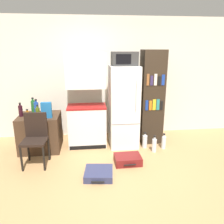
# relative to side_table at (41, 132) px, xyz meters

# --- Properties ---
(ground_plane) EXTENTS (24.00, 24.00, 0.00)m
(ground_plane) POSITION_rel_side_table_xyz_m (1.46, -1.25, -0.36)
(ground_plane) COLOR tan
(wall_back) EXTENTS (6.40, 0.10, 2.64)m
(wall_back) POSITION_rel_side_table_xyz_m (1.66, 0.75, 0.97)
(wall_back) COLOR silver
(wall_back) RESTS_ON ground_plane
(side_table) EXTENTS (0.78, 0.69, 0.71)m
(side_table) POSITION_rel_side_table_xyz_m (0.00, 0.00, 0.00)
(side_table) COLOR #422D1E
(side_table) RESTS_ON ground_plane
(kitchen_hutch) EXTENTS (0.78, 0.51, 1.90)m
(kitchen_hutch) POSITION_rel_side_table_xyz_m (0.93, 0.10, 0.53)
(kitchen_hutch) COLOR silver
(kitchen_hutch) RESTS_ON ground_plane
(refrigerator) EXTENTS (0.57, 0.65, 1.65)m
(refrigerator) POSITION_rel_side_table_xyz_m (1.68, 0.03, 0.47)
(refrigerator) COLOR white
(refrigerator) RESTS_ON ground_plane
(microwave) EXTENTS (0.49, 0.38, 0.26)m
(microwave) POSITION_rel_side_table_xyz_m (1.68, 0.03, 1.43)
(microwave) COLOR #333333
(microwave) RESTS_ON refrigerator
(bookshelf) EXTENTS (0.46, 0.41, 1.95)m
(bookshelf) POSITION_rel_side_table_xyz_m (2.30, 0.15, 0.62)
(bookshelf) COLOR #2D2319
(bookshelf) RESTS_ON ground_plane
(bottle_milk_white) EXTENTS (0.07, 0.07, 0.22)m
(bottle_milk_white) POSITION_rel_side_table_xyz_m (0.18, 0.12, 0.45)
(bottle_milk_white) COLOR white
(bottle_milk_white) RESTS_ON side_table
(bottle_olive_oil) EXTENTS (0.07, 0.07, 0.25)m
(bottle_olive_oil) POSITION_rel_side_table_xyz_m (0.02, -0.17, 0.46)
(bottle_olive_oil) COLOR #566619
(bottle_olive_oil) RESTS_ON side_table
(bottle_amber_beer) EXTENTS (0.08, 0.08, 0.20)m
(bottle_amber_beer) POSITION_rel_side_table_xyz_m (-0.14, -0.27, 0.44)
(bottle_amber_beer) COLOR brown
(bottle_amber_beer) RESTS_ON side_table
(bottle_green_tall) EXTENTS (0.08, 0.08, 0.30)m
(bottle_green_tall) POSITION_rel_side_table_xyz_m (-0.15, 0.25, 0.48)
(bottle_green_tall) COLOR #1E6028
(bottle_green_tall) RESTS_ON side_table
(bottle_wine_dark) EXTENTS (0.08, 0.08, 0.27)m
(bottle_wine_dark) POSITION_rel_side_table_xyz_m (-0.32, -0.03, 0.47)
(bottle_wine_dark) COLOR black
(bottle_wine_dark) RESTS_ON side_table
(bottle_blue_soda) EXTENTS (0.09, 0.09, 0.30)m
(bottle_blue_soda) POSITION_rel_side_table_xyz_m (-0.06, 0.11, 0.48)
(bottle_blue_soda) COLOR #1E47A3
(bottle_blue_soda) RESTS_ON side_table
(bowl) EXTENTS (0.17, 0.17, 0.05)m
(bowl) POSITION_rel_side_table_xyz_m (-0.10, -0.07, 0.38)
(bowl) COLOR silver
(bowl) RESTS_ON side_table
(cereal_box) EXTENTS (0.19, 0.07, 0.30)m
(cereal_box) POSITION_rel_side_table_xyz_m (0.19, -0.19, 0.51)
(cereal_box) COLOR #1E66A8
(cereal_box) RESTS_ON side_table
(chair) EXTENTS (0.42, 0.43, 0.91)m
(chair) POSITION_rel_side_table_xyz_m (0.04, -0.59, 0.18)
(chair) COLOR black
(chair) RESTS_ON ground_plane
(suitcase_large_flat) EXTENTS (0.49, 0.49, 0.11)m
(suitcase_large_flat) POSITION_rel_side_table_xyz_m (1.10, -1.16, -0.30)
(suitcase_large_flat) COLOR navy
(suitcase_large_flat) RESTS_ON ground_plane
(suitcase_small_flat) EXTENTS (0.47, 0.38, 0.14)m
(suitcase_small_flat) POSITION_rel_side_table_xyz_m (1.64, -0.79, -0.28)
(suitcase_small_flat) COLOR maroon
(suitcase_small_flat) RESTS_ON ground_plane
(water_bottle_front) EXTENTS (0.10, 0.10, 0.33)m
(water_bottle_front) POSITION_rel_side_table_xyz_m (2.10, -0.19, -0.22)
(water_bottle_front) COLOR silver
(water_bottle_front) RESTS_ON ground_plane
(water_bottle_middle) EXTENTS (0.09, 0.09, 0.33)m
(water_bottle_middle) POSITION_rel_side_table_xyz_m (2.47, -0.28, -0.22)
(water_bottle_middle) COLOR silver
(water_bottle_middle) RESTS_ON ground_plane
(water_bottle_back) EXTENTS (0.09, 0.09, 0.34)m
(water_bottle_back) POSITION_rel_side_table_xyz_m (2.24, -0.40, -0.21)
(water_bottle_back) COLOR silver
(water_bottle_back) RESTS_ON ground_plane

